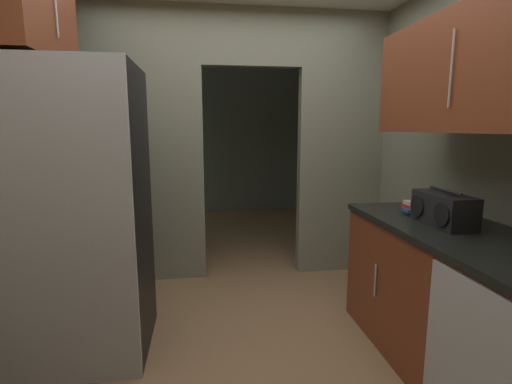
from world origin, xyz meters
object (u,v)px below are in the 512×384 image
boombox (443,209)px  book_stack (415,208)px  dishwasher (466,371)px  refrigerator (79,214)px

boombox → book_stack: bearing=90.1°
dishwasher → boombox: (0.30, 0.68, 0.57)m
boombox → dishwasher: bearing=-113.9°
refrigerator → dishwasher: bearing=-30.6°
book_stack → refrigerator: bearing=176.4°
dishwasher → boombox: size_ratio=2.02×
refrigerator → book_stack: (2.20, -0.14, 0.01)m
refrigerator → dishwasher: 2.27m
refrigerator → book_stack: refrigerator is taller
refrigerator → boombox: (2.20, -0.45, 0.06)m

